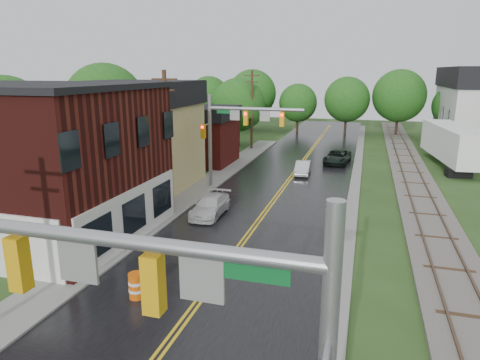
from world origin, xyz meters
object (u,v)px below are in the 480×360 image
at_px(brick_building, 18,160).
at_px(traffic_signal_near, 197,320).
at_px(construction_barrel, 136,286).
at_px(pickup_white, 210,206).
at_px(utility_pole_c, 252,109).
at_px(tree_left_e, 239,106).
at_px(sedan_silver, 303,168).
at_px(utility_pole_b, 167,136).
at_px(traffic_signal_far, 236,125).
at_px(suv_dark, 337,157).
at_px(tree_left_c, 180,112).
at_px(semi_trailer, 452,143).
at_px(tree_left_a, 7,123).
at_px(tree_left_b, 106,106).

bearing_deg(brick_building, traffic_signal_near, -39.17).
bearing_deg(construction_barrel, pickup_white, 93.82).
xyz_separation_m(pickup_white, construction_barrel, (0.70, -10.47, -0.07)).
bearing_deg(utility_pole_c, tree_left_e, 137.16).
bearing_deg(brick_building, utility_pole_c, 78.91).
bearing_deg(sedan_silver, tree_left_e, 124.28).
bearing_deg(utility_pole_b, brick_building, -129.07).
bearing_deg(pickup_white, brick_building, -150.14).
distance_m(traffic_signal_far, construction_barrel, 17.59).
bearing_deg(suv_dark, sedan_silver, -109.14).
bearing_deg(tree_left_c, utility_pole_b, -68.51).
relative_size(tree_left_e, sedan_silver, 2.30).
height_order(tree_left_c, suv_dark, tree_left_c).
height_order(suv_dark, sedan_silver, suv_dark).
relative_size(traffic_signal_far, sedan_silver, 2.07).
bearing_deg(traffic_signal_far, construction_barrel, -86.74).
height_order(tree_left_c, semi_trailer, tree_left_c).
xyz_separation_m(suv_dark, sedan_silver, (-2.59, -5.53, -0.08)).
height_order(brick_building, sedan_silver, brick_building).
height_order(utility_pole_b, sedan_silver, utility_pole_b).
distance_m(utility_pole_b, sedan_silver, 14.12).
bearing_deg(tree_left_a, tree_left_c, 71.57).
relative_size(traffic_signal_near, suv_dark, 1.54).
relative_size(tree_left_a, tree_left_b, 0.89).
xyz_separation_m(tree_left_e, semi_trailer, (22.70, -5.39, -2.53)).
relative_size(utility_pole_c, tree_left_e, 1.10).
bearing_deg(tree_left_a, suv_dark, 35.85).
bearing_deg(tree_left_b, suv_dark, 17.74).
bearing_deg(tree_left_c, tree_left_b, -116.56).
distance_m(utility_pole_b, semi_trailer, 27.84).
distance_m(traffic_signal_near, tree_left_c, 41.67).
distance_m(traffic_signal_near, sedan_silver, 31.58).
xyz_separation_m(tree_left_b, sedan_silver, (18.65, 1.26, -5.13)).
bearing_deg(tree_left_e, sedan_silver, -52.86).
distance_m(tree_left_e, construction_barrel, 36.70).
xyz_separation_m(utility_pole_b, construction_barrel, (4.30, -12.00, -4.18)).
bearing_deg(construction_barrel, brick_building, 153.40).
relative_size(traffic_signal_far, suv_dark, 1.54).
relative_size(brick_building, construction_barrel, 13.20).
bearing_deg(utility_pole_c, tree_left_b, -132.39).
bearing_deg(utility_pole_b, utility_pole_c, 90.00).
bearing_deg(tree_left_e, traffic_signal_near, -74.32).
height_order(tree_left_a, semi_trailer, tree_left_a).
height_order(traffic_signal_far, tree_left_a, tree_left_a).
relative_size(traffic_signal_far, tree_left_e, 0.90).
bearing_deg(traffic_signal_near, tree_left_a, 139.53).
relative_size(utility_pole_b, tree_left_a, 1.04).
bearing_deg(tree_left_b, utility_pole_c, 47.61).
height_order(tree_left_e, construction_barrel, tree_left_e).
relative_size(traffic_signal_near, utility_pole_b, 0.82).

